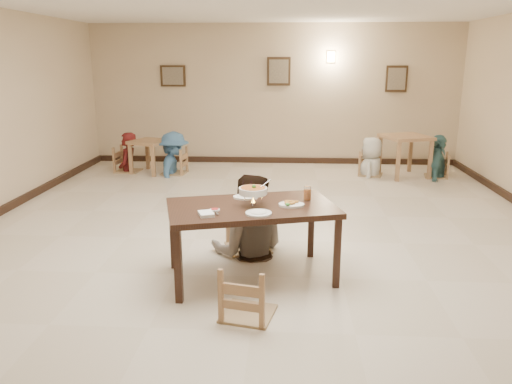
# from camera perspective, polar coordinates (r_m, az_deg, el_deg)

# --- Properties ---
(floor) EXTENTS (10.00, 10.00, 0.00)m
(floor) POSITION_cam_1_polar(r_m,az_deg,el_deg) (6.45, 0.79, -5.54)
(floor) COLOR beige
(floor) RESTS_ON ground
(wall_back) EXTENTS (10.00, 0.00, 10.00)m
(wall_back) POSITION_cam_1_polar(r_m,az_deg,el_deg) (11.06, 2.06, 11.03)
(wall_back) COLOR beige
(wall_back) RESTS_ON floor
(wall_front) EXTENTS (10.00, 0.00, 10.00)m
(wall_front) POSITION_cam_1_polar(r_m,az_deg,el_deg) (1.31, -10.07, -20.66)
(wall_front) COLOR beige
(wall_front) RESTS_ON floor
(baseboard_back) EXTENTS (8.00, 0.06, 0.12)m
(baseboard_back) POSITION_cam_1_polar(r_m,az_deg,el_deg) (11.22, 1.99, 3.66)
(baseboard_back) COLOR black
(baseboard_back) RESTS_ON floor
(picture_a) EXTENTS (0.55, 0.04, 0.45)m
(picture_a) POSITION_cam_1_polar(r_m,az_deg,el_deg) (11.27, -9.47, 12.95)
(picture_a) COLOR #332215
(picture_a) RESTS_ON wall_back
(picture_b) EXTENTS (0.50, 0.04, 0.60)m
(picture_b) POSITION_cam_1_polar(r_m,az_deg,el_deg) (10.99, 2.62, 13.61)
(picture_b) COLOR #332215
(picture_b) RESTS_ON wall_back
(picture_c) EXTENTS (0.45, 0.04, 0.55)m
(picture_c) POSITION_cam_1_polar(r_m,az_deg,el_deg) (11.24, 15.77, 12.34)
(picture_c) COLOR #332215
(picture_c) RESTS_ON wall_back
(wall_sconce) EXTENTS (0.16, 0.05, 0.22)m
(wall_sconce) POSITION_cam_1_polar(r_m,az_deg,el_deg) (11.03, 8.57, 15.03)
(wall_sconce) COLOR #FFD88C
(wall_sconce) RESTS_ON wall_back
(main_table) EXTENTS (1.90, 1.38, 0.80)m
(main_table) POSITION_cam_1_polar(r_m,az_deg,el_deg) (5.16, -0.51, -2.40)
(main_table) COLOR #331C12
(main_table) RESTS_ON floor
(chair_far) EXTENTS (0.49, 0.49, 1.05)m
(chair_far) POSITION_cam_1_polar(r_m,az_deg,el_deg) (6.00, -0.92, -1.82)
(chair_far) COLOR tan
(chair_far) RESTS_ON floor
(chair_near) EXTENTS (0.45, 0.45, 0.96)m
(chair_near) POSITION_cam_1_polar(r_m,az_deg,el_deg) (4.47, -0.93, -8.49)
(chair_near) COLOR tan
(chair_near) RESTS_ON floor
(main_diner) EXTENTS (0.96, 0.76, 1.93)m
(main_diner) POSITION_cam_1_polar(r_m,az_deg,el_deg) (5.78, -0.83, 2.03)
(main_diner) COLOR gray
(main_diner) RESTS_ON floor
(curry_warmer) EXTENTS (0.33, 0.29, 0.26)m
(curry_warmer) POSITION_cam_1_polar(r_m,az_deg,el_deg) (5.09, -0.34, 0.11)
(curry_warmer) COLOR silver
(curry_warmer) RESTS_ON main_table
(rice_plate_far) EXTENTS (0.27, 0.27, 0.06)m
(rice_plate_far) POSITION_cam_1_polar(r_m,az_deg,el_deg) (5.40, -1.20, -0.56)
(rice_plate_far) COLOR white
(rice_plate_far) RESTS_ON main_table
(rice_plate_near) EXTENTS (0.26, 0.26, 0.06)m
(rice_plate_near) POSITION_cam_1_polar(r_m,az_deg,el_deg) (4.84, 0.30, -2.41)
(rice_plate_near) COLOR white
(rice_plate_near) RESTS_ON main_table
(fried_plate) EXTENTS (0.26, 0.26, 0.06)m
(fried_plate) POSITION_cam_1_polar(r_m,az_deg,el_deg) (5.13, 4.06, -1.39)
(fried_plate) COLOR white
(fried_plate) RESTS_ON main_table
(chili_dish) EXTENTS (0.10, 0.10, 0.02)m
(chili_dish) POSITION_cam_1_polar(r_m,az_deg,el_deg) (4.97, -4.73, -2.03)
(chili_dish) COLOR white
(chili_dish) RESTS_ON main_table
(napkin_cutlery) EXTENTS (0.22, 0.29, 0.03)m
(napkin_cutlery) POSITION_cam_1_polar(r_m,az_deg,el_deg) (4.83, -5.67, -2.49)
(napkin_cutlery) COLOR white
(napkin_cutlery) RESTS_ON main_table
(drink_glass) EXTENTS (0.08, 0.08, 0.15)m
(drink_glass) POSITION_cam_1_polar(r_m,az_deg,el_deg) (5.34, 5.89, -0.19)
(drink_glass) COLOR white
(drink_glass) RESTS_ON main_table
(bg_table_left) EXTENTS (0.87, 0.87, 0.67)m
(bg_table_left) POSITION_cam_1_polar(r_m,az_deg,el_deg) (10.36, -12.06, 5.08)
(bg_table_left) COLOR #A57B55
(bg_table_left) RESTS_ON floor
(bg_table_right) EXTENTS (1.04, 1.04, 0.82)m
(bg_table_right) POSITION_cam_1_polar(r_m,az_deg,el_deg) (10.22, 16.73, 5.43)
(bg_table_right) COLOR #A57B55
(bg_table_right) RESTS_ON floor
(bg_chair_ll) EXTENTS (0.46, 0.46, 0.99)m
(bg_chair_ll) POSITION_cam_1_polar(r_m,az_deg,el_deg) (10.58, -14.53, 4.88)
(bg_chair_ll) COLOR tan
(bg_chair_ll) RESTS_ON floor
(bg_chair_lr) EXTENTS (0.47, 0.47, 0.99)m
(bg_chair_lr) POSITION_cam_1_polar(r_m,az_deg,el_deg) (10.20, -9.43, 4.81)
(bg_chair_lr) COLOR tan
(bg_chair_lr) RESTS_ON floor
(bg_chair_rl) EXTENTS (0.44, 0.44, 0.93)m
(bg_chair_rl) POSITION_cam_1_polar(r_m,az_deg,el_deg) (10.19, 13.08, 4.44)
(bg_chair_rl) COLOR tan
(bg_chair_rl) RESTS_ON floor
(bg_chair_rr) EXTENTS (0.42, 0.42, 0.90)m
(bg_chair_rr) POSITION_cam_1_polar(r_m,az_deg,el_deg) (10.41, 20.06, 4.04)
(bg_chair_rr) COLOR tan
(bg_chair_rr) RESTS_ON floor
(bg_diner_a) EXTENTS (0.42, 0.61, 1.62)m
(bg_diner_a) POSITION_cam_1_polar(r_m,az_deg,el_deg) (10.53, -14.65, 6.58)
(bg_diner_a) COLOR #571516
(bg_diner_a) RESTS_ON floor
(bg_diner_b) EXTENTS (0.65, 1.11, 1.71)m
(bg_diner_b) POSITION_cam_1_polar(r_m,az_deg,el_deg) (10.14, -9.51, 6.80)
(bg_diner_b) COLOR teal
(bg_diner_b) RESTS_ON floor
(bg_diner_c) EXTENTS (0.68, 0.86, 1.53)m
(bg_diner_c) POSITION_cam_1_polar(r_m,az_deg,el_deg) (10.14, 13.18, 6.11)
(bg_diner_c) COLOR silver
(bg_diner_c) RESTS_ON floor
(bg_diner_d) EXTENTS (0.69, 1.06, 1.68)m
(bg_diner_d) POSITION_cam_1_polar(r_m,az_deg,el_deg) (10.35, 20.26, 6.17)
(bg_diner_d) COLOR #46787C
(bg_diner_d) RESTS_ON floor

